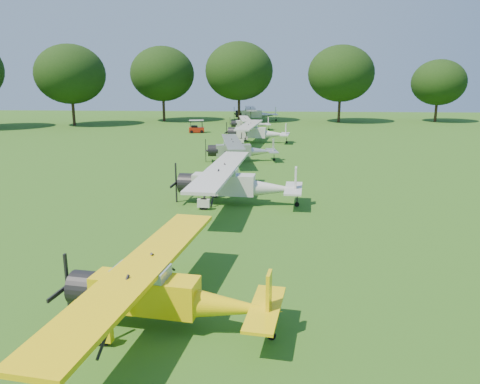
% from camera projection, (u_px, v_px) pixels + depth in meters
% --- Properties ---
extents(ground, '(160.00, 160.00, 0.00)m').
position_uv_depth(ground, '(206.00, 229.00, 23.04)').
color(ground, '#2B5515').
rests_on(ground, ground).
extents(tree_belt, '(137.36, 130.27, 14.52)m').
position_uv_depth(tree_belt, '(282.00, 60.00, 21.05)').
color(tree_belt, '#302012').
rests_on(tree_belt, ground).
extents(aircraft_2, '(6.75, 10.70, 2.10)m').
position_uv_depth(aircraft_2, '(161.00, 290.00, 13.73)').
color(aircraft_2, yellow).
rests_on(aircraft_2, ground).
extents(aircraft_3, '(7.56, 12.05, 2.37)m').
position_uv_depth(aircraft_3, '(233.00, 181.00, 27.20)').
color(aircraft_3, silver).
rests_on(aircraft_3, ground).
extents(aircraft_4, '(6.44, 10.21, 2.00)m').
position_uv_depth(aircraft_4, '(239.00, 148.00, 41.09)').
color(aircraft_4, silver).
rests_on(aircraft_4, ground).
extents(aircraft_5, '(7.26, 11.54, 2.27)m').
position_uv_depth(aircraft_5, '(255.00, 131.00, 52.80)').
color(aircraft_5, silver).
rests_on(aircraft_5, ground).
extents(aircraft_6, '(5.79, 9.19, 1.80)m').
position_uv_depth(aircraft_6, '(249.00, 123.00, 65.31)').
color(aircraft_6, silver).
rests_on(aircraft_6, ground).
extents(aircraft_7, '(7.49, 11.94, 2.35)m').
position_uv_depth(aircraft_7, '(254.00, 113.00, 78.81)').
color(aircraft_7, silver).
rests_on(aircraft_7, ground).
extents(golf_cart, '(2.16, 1.56, 1.68)m').
position_uv_depth(golf_cart, '(196.00, 129.00, 62.33)').
color(golf_cart, '#A91F0C').
rests_on(golf_cart, ground).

